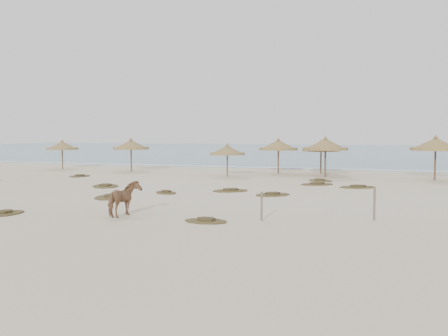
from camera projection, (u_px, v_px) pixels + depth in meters
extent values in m
plane|color=beige|center=(141.00, 204.00, 23.13)|extent=(160.00, 160.00, 0.00)
cube|color=#285C78|center=(328.00, 151.00, 94.17)|extent=(200.00, 100.00, 0.01)
cube|color=white|center=(269.00, 168.00, 47.76)|extent=(70.00, 0.60, 0.01)
cylinder|color=brown|center=(62.00, 158.00, 46.31)|extent=(0.12, 0.12, 2.05)
cylinder|color=olive|center=(62.00, 149.00, 46.25)|extent=(3.09, 3.09, 0.18)
cone|color=olive|center=(62.00, 145.00, 46.23)|extent=(2.99, 2.99, 0.73)
cone|color=olive|center=(62.00, 140.00, 46.20)|extent=(0.35, 0.35, 0.21)
cylinder|color=brown|center=(131.00, 159.00, 43.35)|extent=(0.13, 0.13, 2.19)
cylinder|color=olive|center=(131.00, 148.00, 43.28)|extent=(4.02, 4.02, 0.19)
cone|color=olive|center=(131.00, 144.00, 43.26)|extent=(3.89, 3.89, 0.78)
cone|color=olive|center=(131.00, 139.00, 43.23)|extent=(0.38, 0.38, 0.23)
cylinder|color=brown|center=(227.00, 164.00, 38.18)|extent=(0.11, 0.11, 1.90)
cylinder|color=olive|center=(227.00, 154.00, 38.13)|extent=(3.57, 3.57, 0.16)
cone|color=olive|center=(227.00, 150.00, 38.11)|extent=(3.45, 3.45, 0.68)
cone|color=olive|center=(227.00, 144.00, 38.08)|extent=(0.33, 0.33, 0.20)
cylinder|color=brown|center=(278.00, 160.00, 40.83)|extent=(0.13, 0.13, 2.21)
cylinder|color=olive|center=(278.00, 149.00, 40.77)|extent=(3.90, 3.90, 0.19)
cone|color=olive|center=(278.00, 145.00, 40.74)|extent=(3.77, 3.77, 0.79)
cone|color=olive|center=(278.00, 139.00, 40.71)|extent=(0.38, 0.38, 0.23)
cylinder|color=brown|center=(321.00, 161.00, 40.29)|extent=(0.12, 0.12, 2.12)
cylinder|color=olive|center=(321.00, 150.00, 40.23)|extent=(3.95, 3.95, 0.18)
cone|color=olive|center=(321.00, 146.00, 40.21)|extent=(3.82, 3.82, 0.76)
cone|color=olive|center=(321.00, 140.00, 40.17)|extent=(0.36, 0.36, 0.22)
cylinder|color=brown|center=(325.00, 162.00, 37.63)|extent=(0.13, 0.13, 2.33)
cylinder|color=olive|center=(325.00, 149.00, 37.56)|extent=(3.70, 3.70, 0.20)
cone|color=olive|center=(325.00, 144.00, 37.53)|extent=(3.58, 3.58, 0.83)
cone|color=olive|center=(326.00, 137.00, 37.50)|extent=(0.40, 0.40, 0.24)
cylinder|color=brown|center=(435.00, 163.00, 34.94)|extent=(0.14, 0.14, 2.41)
cylinder|color=olive|center=(436.00, 149.00, 34.87)|extent=(3.92, 3.92, 0.21)
cone|color=olive|center=(436.00, 144.00, 34.84)|extent=(3.79, 3.79, 0.86)
cone|color=olive|center=(436.00, 136.00, 34.81)|extent=(0.41, 0.41, 0.25)
imported|color=brown|center=(124.00, 199.00, 19.80)|extent=(0.85, 1.68, 1.38)
cylinder|color=#6E6452|center=(262.00, 206.00, 18.78)|extent=(0.10, 0.10, 1.10)
cylinder|color=#6E6452|center=(374.00, 204.00, 18.85)|extent=(0.12, 0.12, 1.26)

